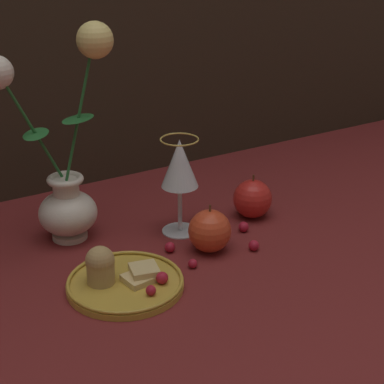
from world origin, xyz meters
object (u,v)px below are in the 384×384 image
object	(u,v)px
plate_with_pastries	(121,279)
wine_glass	(180,167)
apple_beside_vase	(210,231)
apple_near_glass	(253,199)
vase	(65,169)

from	to	relation	value
plate_with_pastries	wine_glass	size ratio (longest dim) A/B	1.03
wine_glass	apple_beside_vase	distance (m)	0.13
apple_beside_vase	apple_near_glass	world-z (taller)	same
plate_with_pastries	apple_near_glass	world-z (taller)	apple_near_glass
plate_with_pastries	vase	bearing A→B (deg)	92.44
plate_with_pastries	apple_beside_vase	distance (m)	0.19
vase	wine_glass	world-z (taller)	vase
apple_beside_vase	vase	bearing A→B (deg)	138.56
vase	wine_glass	distance (m)	0.20
plate_with_pastries	apple_near_glass	distance (m)	0.34
wine_glass	vase	bearing A→B (deg)	156.21
vase	plate_with_pastries	xyz separation A→B (m)	(0.01, -0.20, -0.12)
apple_beside_vase	apple_near_glass	xyz separation A→B (m)	(0.14, 0.07, -0.00)
plate_with_pastries	apple_beside_vase	bearing A→B (deg)	9.74
plate_with_pastries	apple_beside_vase	xyz separation A→B (m)	(0.18, 0.03, 0.02)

